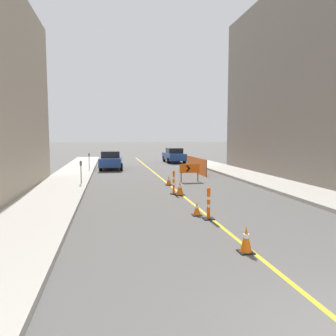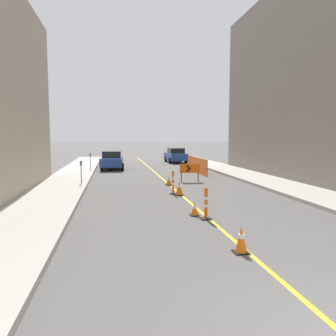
{
  "view_description": "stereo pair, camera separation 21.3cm",
  "coord_description": "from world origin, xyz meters",
  "px_view_note": "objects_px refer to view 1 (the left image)",
  "views": [
    {
      "loc": [
        -3.5,
        -3.41,
        2.9
      ],
      "look_at": [
        -0.07,
        15.58,
        1.0
      ],
      "focal_mm": 35.0,
      "sensor_mm": 36.0,
      "label": 1
    },
    {
      "loc": [
        -3.29,
        -3.45,
        2.9
      ],
      "look_at": [
        -0.07,
        15.58,
        1.0
      ],
      "focal_mm": 35.0,
      "sensor_mm": 36.0,
      "label": 2
    }
  ],
  "objects_px": {
    "traffic_cone_third": "(180,188)",
    "parked_car_curb_mid": "(174,155)",
    "parking_meter_far_curb": "(89,158)",
    "delineator_post_rear": "(174,184)",
    "delineator_post_front": "(209,206)",
    "arrow_barricade_primary": "(190,169)",
    "parked_car_curb_near": "(111,160)",
    "traffic_cone_fourth": "(169,181)",
    "parking_meter_near_curb": "(81,167)",
    "traffic_cone_nearest": "(246,240)",
    "traffic_cone_second": "(197,209)"
  },
  "relations": [
    {
      "from": "traffic_cone_third",
      "to": "parked_car_curb_mid",
      "type": "relative_size",
      "value": 0.16
    },
    {
      "from": "parking_meter_far_curb",
      "to": "parked_car_curb_mid",
      "type": "bearing_deg",
      "value": 41.09
    },
    {
      "from": "delineator_post_rear",
      "to": "delineator_post_front",
      "type": "bearing_deg",
      "value": -87.34
    },
    {
      "from": "delineator_post_front",
      "to": "arrow_barricade_primary",
      "type": "bearing_deg",
      "value": 80.05
    },
    {
      "from": "traffic_cone_third",
      "to": "parked_car_curb_near",
      "type": "xyz_separation_m",
      "value": [
        -3.25,
        13.26,
        0.47
      ]
    },
    {
      "from": "delineator_post_rear",
      "to": "parked_car_curb_mid",
      "type": "relative_size",
      "value": 0.27
    },
    {
      "from": "delineator_post_front",
      "to": "parking_meter_far_curb",
      "type": "relative_size",
      "value": 0.83
    },
    {
      "from": "traffic_cone_fourth",
      "to": "parking_meter_near_curb",
      "type": "bearing_deg",
      "value": 173.58
    },
    {
      "from": "traffic_cone_nearest",
      "to": "parked_car_curb_near",
      "type": "bearing_deg",
      "value": 98.46
    },
    {
      "from": "traffic_cone_nearest",
      "to": "arrow_barricade_primary",
      "type": "relative_size",
      "value": 0.52
    },
    {
      "from": "traffic_cone_third",
      "to": "parking_meter_near_curb",
      "type": "xyz_separation_m",
      "value": [
        -5.01,
        3.84,
        0.76
      ]
    },
    {
      "from": "parking_meter_near_curb",
      "to": "traffic_cone_third",
      "type": "bearing_deg",
      "value": -37.46
    },
    {
      "from": "traffic_cone_third",
      "to": "delineator_post_rear",
      "type": "distance_m",
      "value": 0.43
    },
    {
      "from": "parked_car_curb_near",
      "to": "parking_meter_near_curb",
      "type": "relative_size",
      "value": 3.36
    },
    {
      "from": "parked_car_curb_mid",
      "to": "parking_meter_near_curb",
      "type": "bearing_deg",
      "value": -120.55
    },
    {
      "from": "traffic_cone_third",
      "to": "traffic_cone_fourth",
      "type": "relative_size",
      "value": 1.25
    },
    {
      "from": "delineator_post_front",
      "to": "delineator_post_rear",
      "type": "bearing_deg",
      "value": 92.66
    },
    {
      "from": "delineator_post_rear",
      "to": "parked_car_curb_mid",
      "type": "height_order",
      "value": "parked_car_curb_mid"
    },
    {
      "from": "traffic_cone_fourth",
      "to": "parked_car_curb_near",
      "type": "distance_m",
      "value": 10.53
    },
    {
      "from": "parked_car_curb_mid",
      "to": "parking_meter_far_curb",
      "type": "relative_size",
      "value": 3.23
    },
    {
      "from": "delineator_post_rear",
      "to": "traffic_cone_second",
      "type": "bearing_deg",
      "value": -90.27
    },
    {
      "from": "delineator_post_front",
      "to": "parking_meter_far_curb",
      "type": "distance_m",
      "value": 17.32
    },
    {
      "from": "traffic_cone_nearest",
      "to": "arrow_barricade_primary",
      "type": "distance_m",
      "value": 12.69
    },
    {
      "from": "traffic_cone_fourth",
      "to": "parking_meter_near_curb",
      "type": "distance_m",
      "value": 5.15
    },
    {
      "from": "delineator_post_rear",
      "to": "parked_car_curb_near",
      "type": "bearing_deg",
      "value": 103.05
    },
    {
      "from": "arrow_barricade_primary",
      "to": "parking_meter_far_curb",
      "type": "relative_size",
      "value": 0.96
    },
    {
      "from": "traffic_cone_fourth",
      "to": "parking_meter_near_curb",
      "type": "height_order",
      "value": "parking_meter_near_curb"
    },
    {
      "from": "parked_car_curb_near",
      "to": "parking_meter_far_curb",
      "type": "height_order",
      "value": "parked_car_curb_near"
    },
    {
      "from": "delineator_post_front",
      "to": "arrow_barricade_primary",
      "type": "xyz_separation_m",
      "value": [
        1.62,
        9.24,
        0.33
      ]
    },
    {
      "from": "delineator_post_front",
      "to": "parking_meter_near_curb",
      "type": "relative_size",
      "value": 0.86
    },
    {
      "from": "traffic_cone_second",
      "to": "arrow_barricade_primary",
      "type": "height_order",
      "value": "arrow_barricade_primary"
    },
    {
      "from": "traffic_cone_nearest",
      "to": "arrow_barricade_primary",
      "type": "xyz_separation_m",
      "value": [
        1.68,
        12.57,
        0.48
      ]
    },
    {
      "from": "traffic_cone_second",
      "to": "delineator_post_rear",
      "type": "relative_size",
      "value": 0.41
    },
    {
      "from": "delineator_post_rear",
      "to": "parking_meter_far_curb",
      "type": "height_order",
      "value": "parking_meter_far_curb"
    },
    {
      "from": "traffic_cone_nearest",
      "to": "traffic_cone_fourth",
      "type": "distance_m",
      "value": 11.35
    },
    {
      "from": "delineator_post_front",
      "to": "delineator_post_rear",
      "type": "distance_m",
      "value": 5.06
    },
    {
      "from": "delineator_post_rear",
      "to": "parking_meter_near_curb",
      "type": "height_order",
      "value": "parking_meter_near_curb"
    },
    {
      "from": "traffic_cone_third",
      "to": "parking_meter_far_curb",
      "type": "height_order",
      "value": "parking_meter_far_curb"
    },
    {
      "from": "traffic_cone_fourth",
      "to": "parking_meter_far_curb",
      "type": "relative_size",
      "value": 0.4
    },
    {
      "from": "traffic_cone_nearest",
      "to": "parked_car_curb_mid",
      "type": "bearing_deg",
      "value": 82.45
    },
    {
      "from": "traffic_cone_third",
      "to": "arrow_barricade_primary",
      "type": "relative_size",
      "value": 0.52
    },
    {
      "from": "parking_meter_far_curb",
      "to": "delineator_post_front",
      "type": "bearing_deg",
      "value": -73.23
    },
    {
      "from": "traffic_cone_second",
      "to": "traffic_cone_nearest",
      "type": "bearing_deg",
      "value": -87.19
    },
    {
      "from": "traffic_cone_third",
      "to": "parking_meter_far_curb",
      "type": "bearing_deg",
      "value": 112.96
    },
    {
      "from": "traffic_cone_second",
      "to": "arrow_barricade_primary",
      "type": "distance_m",
      "value": 8.87
    },
    {
      "from": "parked_car_curb_near",
      "to": "parking_meter_near_curb",
      "type": "xyz_separation_m",
      "value": [
        -1.76,
        -9.42,
        0.29
      ]
    },
    {
      "from": "traffic_cone_nearest",
      "to": "traffic_cone_second",
      "type": "distance_m",
      "value": 3.93
    },
    {
      "from": "traffic_cone_third",
      "to": "parked_car_curb_mid",
      "type": "xyz_separation_m",
      "value": [
        3.55,
        19.29,
        0.47
      ]
    },
    {
      "from": "traffic_cone_third",
      "to": "delineator_post_rear",
      "type": "xyz_separation_m",
      "value": [
        -0.25,
        0.3,
        0.18
      ]
    },
    {
      "from": "delineator_post_rear",
      "to": "parking_meter_far_curb",
      "type": "distance_m",
      "value": 12.48
    }
  ]
}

